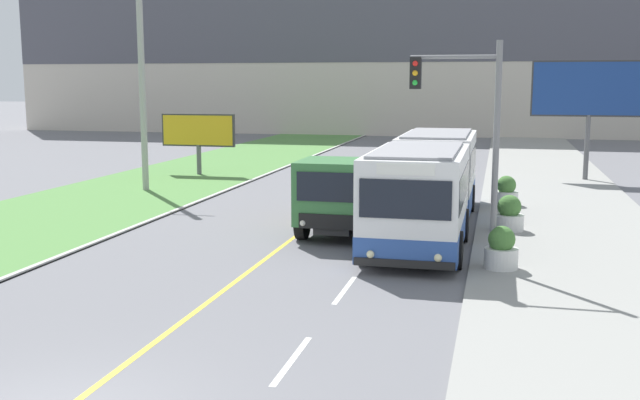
% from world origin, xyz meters
% --- Properties ---
extents(lane_marking_centre, '(2.88, 140.00, 0.01)m').
position_xyz_m(lane_marking_centre, '(0.41, 2.89, 0.00)').
color(lane_marking_centre, gold).
rests_on(lane_marking_centre, ground_plane).
extents(apartment_block_background, '(80.00, 8.04, 18.55)m').
position_xyz_m(apartment_block_background, '(0.00, 61.31, 9.28)').
color(apartment_block_background, beige).
rests_on(apartment_block_background, ground_plane).
extents(city_bus, '(2.72, 12.72, 2.99)m').
position_xyz_m(city_bus, '(3.96, 15.44, 1.52)').
color(city_bus, white).
rests_on(city_bus, ground_plane).
extents(dump_truck, '(2.52, 6.50, 2.46)m').
position_xyz_m(dump_truck, '(1.43, 14.22, 1.25)').
color(dump_truck, black).
rests_on(dump_truck, ground_plane).
extents(utility_pole_far, '(1.80, 0.28, 10.12)m').
position_xyz_m(utility_pole_far, '(-9.21, 21.61, 5.11)').
color(utility_pole_far, '#9E9E99').
rests_on(utility_pole_far, ground_plane).
extents(traffic_light_mast, '(2.28, 0.32, 5.84)m').
position_xyz_m(traffic_light_mast, '(5.42, 10.46, 3.72)').
color(traffic_light_mast, slate).
rests_on(traffic_light_mast, ground_plane).
extents(billboard_large, '(5.48, 0.24, 5.83)m').
position_xyz_m(billboard_large, '(10.31, 29.57, 4.33)').
color(billboard_large, '#59595B').
rests_on(billboard_large, ground_plane).
extents(billboard_small, '(3.98, 0.24, 3.17)m').
position_xyz_m(billboard_small, '(-9.09, 27.48, 2.24)').
color(billboard_small, '#59595B').
rests_on(billboard_small, ground_plane).
extents(planter_round_near, '(0.86, 0.86, 1.11)m').
position_xyz_m(planter_round_near, '(6.30, 10.44, 0.57)').
color(planter_round_near, silver).
rests_on(planter_round_near, sidewalk_right).
extents(planter_round_second, '(0.95, 0.95, 1.15)m').
position_xyz_m(planter_round_second, '(6.54, 15.61, 0.59)').
color(planter_round_second, silver).
rests_on(planter_round_second, sidewalk_right).
extents(planter_round_third, '(0.92, 0.92, 1.14)m').
position_xyz_m(planter_round_third, '(6.48, 20.78, 0.58)').
color(planter_round_third, silver).
rests_on(planter_round_third, sidewalk_right).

